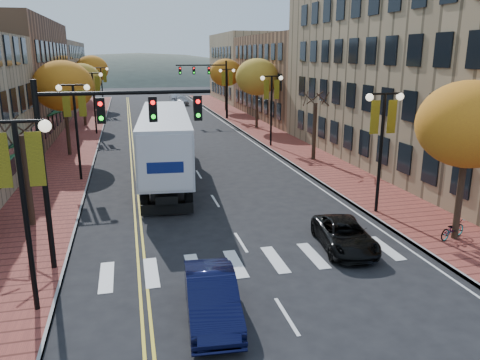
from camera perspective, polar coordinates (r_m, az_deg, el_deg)
ground at (r=16.74m, az=3.41°, el=-12.77°), size 200.00×200.00×0.00m
sidewalk_left at (r=47.49m, az=-18.96°, el=4.95°), size 4.00×85.00×0.15m
sidewalk_right at (r=49.13m, az=2.50°, el=6.08°), size 4.00×85.00×0.15m
building_left_far at (r=76.24m, az=-23.53°, el=11.64°), size 12.00×26.00×9.50m
building_right_near at (r=37.84m, az=24.42°, el=13.36°), size 15.00×28.00×15.00m
building_right_mid at (r=60.68m, az=8.87°, el=12.33°), size 15.00×24.00×10.00m
building_right_far at (r=81.44m, az=2.90°, el=13.52°), size 15.00×20.00×11.00m
tree_left_a at (r=23.28m, az=-24.49°, el=-0.10°), size 0.28×0.28×4.20m
tree_left_b at (r=38.48m, az=-20.74°, el=10.66°), size 4.48×4.48×7.21m
tree_left_c at (r=54.39m, az=-18.74°, el=11.47°), size 4.16×4.16×6.69m
tree_left_d at (r=72.31m, az=-17.61°, el=12.73°), size 4.61×4.61×7.42m
tree_right_a at (r=21.15m, az=26.11°, el=6.08°), size 4.16×4.16×6.69m
tree_right_b at (r=35.25m, az=9.05°, el=5.87°), size 0.28×0.28×4.20m
tree_right_c at (r=50.01m, az=2.08°, el=12.43°), size 4.48×4.48×7.21m
tree_right_d at (r=65.56m, az=-1.76°, el=12.95°), size 4.35×4.35×7.00m
lamp_left_a at (r=14.89m, az=-25.12°, el=-0.06°), size 1.96×0.36×6.05m
lamp_left_b at (r=30.49m, az=-19.44°, el=7.65°), size 1.96×0.36×6.05m
lamp_left_c at (r=48.35m, az=-17.45°, el=10.30°), size 1.96×0.36×6.05m
lamp_left_d at (r=66.29m, az=-16.52°, el=11.51°), size 1.96×0.36×6.05m
lamp_right_a at (r=23.64m, az=16.96°, el=5.90°), size 1.96×0.36×6.05m
lamp_right_b at (r=40.09m, az=3.86°, el=10.08°), size 1.96×0.36×6.05m
lamp_right_c at (r=57.48m, az=-1.58°, el=11.64°), size 1.96×0.36×6.05m
traffic_mast_near at (r=17.40m, az=-16.95°, el=4.87°), size 6.10×0.35×7.00m
traffic_mast_far at (r=57.06m, az=-3.62°, el=12.23°), size 6.10×0.34×7.00m
semi_truck at (r=30.81m, az=-9.10°, el=5.08°), size 4.18×17.51×4.33m
navy_sedan at (r=14.60m, az=-3.47°, el=-14.09°), size 1.82×4.40×1.42m
black_suv at (r=19.90m, az=12.63°, el=-6.58°), size 2.51×4.46×1.18m
car_far_white at (r=64.32m, az=-10.90°, el=8.65°), size 1.97×4.85×1.65m
car_far_silver at (r=75.24m, az=-7.17°, el=9.61°), size 1.97×4.73×1.37m
car_far_oncoming at (r=78.35m, az=-7.95°, el=9.83°), size 1.65×4.41×1.44m
bicycle at (r=22.09m, az=24.47°, el=-5.47°), size 1.68×1.07×0.83m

